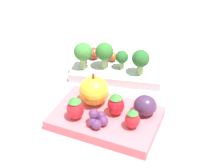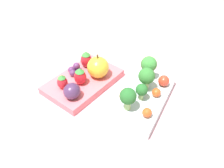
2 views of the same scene
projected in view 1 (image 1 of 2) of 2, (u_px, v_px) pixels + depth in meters
The scene contains 16 objects.
ground_plane at pixel (112, 94), 0.65m from camera, with size 4.00×4.00×0.00m, color #C6939E.
bento_box_savoury at pixel (117, 71), 0.71m from camera, with size 0.21×0.12×0.02m.
bento_box_fruit at pixel (106, 118), 0.57m from camera, with size 0.20×0.14×0.02m.
broccoli_floret_0 at pixel (104, 52), 0.68m from camera, with size 0.04×0.04×0.06m.
broccoli_floret_1 at pixel (141, 59), 0.66m from camera, with size 0.04×0.04×0.06m.
broccoli_floret_2 at pixel (123, 58), 0.68m from camera, with size 0.03×0.03×0.04m.
broccoli_floret_3 at pixel (83, 53), 0.68m from camera, with size 0.04×0.04×0.06m.
cherry_tomato_0 at pixel (94, 53), 0.72m from camera, with size 0.03×0.03×0.03m.
cherry_tomato_1 at pixel (143, 59), 0.71m from camera, with size 0.02×0.02×0.02m.
cherry_tomato_2 at pixel (112, 57), 0.72m from camera, with size 0.02×0.02×0.02m.
apple at pixel (94, 91), 0.58m from camera, with size 0.06×0.06×0.07m.
strawberry_0 at pixel (132, 119), 0.53m from camera, with size 0.03×0.03×0.04m.
strawberry_1 at pixel (75, 108), 0.55m from camera, with size 0.03×0.03×0.05m.
strawberry_2 at pixel (116, 104), 0.56m from camera, with size 0.03×0.03×0.05m.
plum at pixel (145, 106), 0.56m from camera, with size 0.04×0.04×0.04m.
grape_cluster at pixel (97, 119), 0.54m from camera, with size 0.04×0.04×0.03m.
Camera 1 is at (0.15, -0.50, 0.39)m, focal length 50.00 mm.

